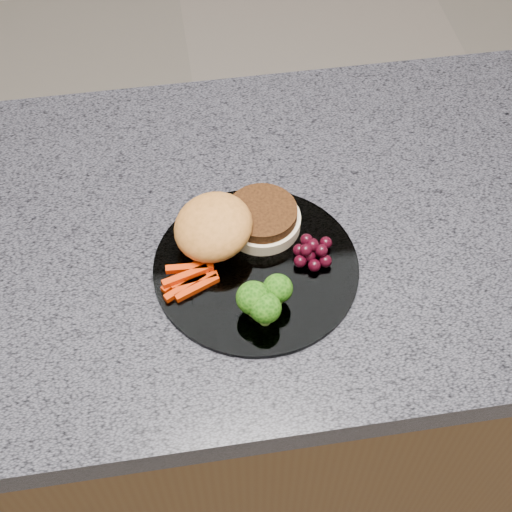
% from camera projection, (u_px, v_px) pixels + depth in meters
% --- Properties ---
extents(island_cabinet, '(1.20, 0.60, 0.86)m').
position_uv_depth(island_cabinet, '(251.00, 385.00, 1.32)').
color(island_cabinet, '#51371B').
rests_on(island_cabinet, ground).
extents(countertop, '(1.20, 0.60, 0.04)m').
position_uv_depth(countertop, '(249.00, 233.00, 0.96)').
color(countertop, '#4A4953').
rests_on(countertop, island_cabinet).
extents(plate, '(0.26, 0.26, 0.01)m').
position_uv_depth(plate, '(256.00, 267.00, 0.90)').
color(plate, white).
rests_on(plate, countertop).
extents(burger, '(0.20, 0.15, 0.06)m').
position_uv_depth(burger, '(231.00, 226.00, 0.91)').
color(burger, '#FBDFB0').
rests_on(burger, plate).
extents(carrot_sticks, '(0.07, 0.06, 0.02)m').
position_uv_depth(carrot_sticks, '(189.00, 279.00, 0.88)').
color(carrot_sticks, red).
rests_on(carrot_sticks, plate).
extents(broccoli, '(0.07, 0.06, 0.05)m').
position_uv_depth(broccoli, '(264.00, 299.00, 0.83)').
color(broccoli, olive).
rests_on(broccoli, plate).
extents(grape_bunch, '(0.05, 0.05, 0.03)m').
position_uv_depth(grape_bunch, '(313.00, 252.00, 0.90)').
color(grape_bunch, black).
rests_on(grape_bunch, plate).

